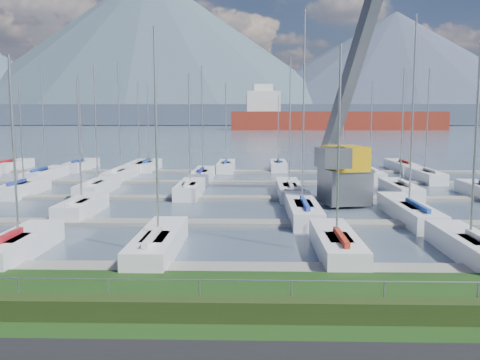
{
  "coord_description": "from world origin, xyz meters",
  "views": [
    {
      "loc": [
        0.78,
        -16.84,
        6.59
      ],
      "look_at": [
        0.0,
        12.0,
        3.0
      ],
      "focal_mm": 40.0,
      "sensor_mm": 36.0,
      "label": 1
    }
  ],
  "objects": [
    {
      "name": "path",
      "position": [
        0.0,
        -3.0,
        0.01
      ],
      "size": [
        160.0,
        2.0,
        0.04
      ],
      "primitive_type": "cube",
      "color": "black",
      "rests_on": "grass"
    },
    {
      "name": "water",
      "position": [
        0.0,
        260.0,
        -0.4
      ],
      "size": [
        800.0,
        540.0,
        0.2
      ],
      "primitive_type": "cube",
      "color": "#49586B"
    },
    {
      "name": "hedge",
      "position": [
        0.0,
        -0.4,
        0.35
      ],
      "size": [
        80.0,
        0.7,
        0.7
      ],
      "primitive_type": "cube",
      "color": "#243413",
      "rests_on": "grass"
    },
    {
      "name": "fence",
      "position": [
        0.0,
        0.0,
        1.2
      ],
      "size": [
        80.0,
        0.04,
        0.04
      ],
      "primitive_type": "cylinder",
      "rotation": [
        0.0,
        1.57,
        0.0
      ],
      "color": "gray",
      "rests_on": "grass"
    },
    {
      "name": "foothill",
      "position": [
        0.0,
        330.0,
        6.0
      ],
      "size": [
        900.0,
        80.0,
        12.0
      ],
      "primitive_type": "cube",
      "color": "#455166",
      "rests_on": "water"
    },
    {
      "name": "mountains",
      "position": [
        7.35,
        404.62,
        46.68
      ],
      "size": [
        1190.0,
        360.0,
        115.0
      ],
      "color": "#414C5F",
      "rests_on": "water"
    },
    {
      "name": "docks",
      "position": [
        0.0,
        26.0,
        -0.22
      ],
      "size": [
        90.0,
        41.6,
        0.25
      ],
      "color": "slate",
      "rests_on": "water"
    },
    {
      "name": "crane",
      "position": [
        8.0,
        24.24,
        5.33
      ],
      "size": [
        6.86,
        13.16,
        22.35
      ],
      "rotation": [
        0.0,
        0.0,
        0.22
      ],
      "color": "slate",
      "rests_on": "water"
    },
    {
      "name": "cargo_ship_mid",
      "position": [
        31.72,
        215.03,
        3.63
      ],
      "size": [
        91.08,
        20.93,
        21.5
      ],
      "rotation": [
        0.0,
        0.0,
        0.03
      ],
      "color": "maroon",
      "rests_on": "water"
    },
    {
      "name": "sailboat_fleet",
      "position": [
        -1.94,
        29.41,
        5.37
      ],
      "size": [
        75.34,
        49.44,
        13.79
      ],
      "color": "silver",
      "rests_on": "water"
    }
  ]
}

